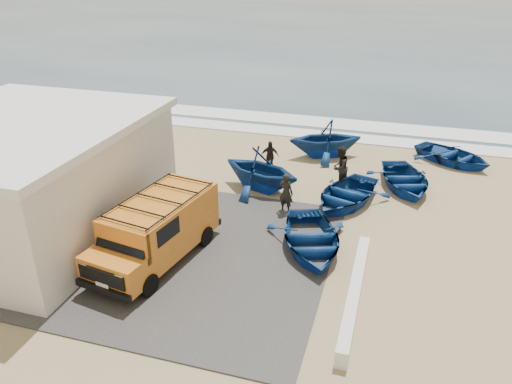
# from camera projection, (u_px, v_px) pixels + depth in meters

# --- Properties ---
(ground) EXTENTS (160.00, 160.00, 0.00)m
(ground) POSITION_uv_depth(u_px,v_px,m) (233.00, 230.00, 19.30)
(ground) COLOR tan
(slab) EXTENTS (12.00, 10.00, 0.05)m
(slab) POSITION_uv_depth(u_px,v_px,m) (163.00, 248.00, 18.08)
(slab) COLOR #413E3B
(slab) RESTS_ON ground
(ocean) EXTENTS (180.00, 88.00, 0.01)m
(ocean) POSITION_uv_depth(u_px,v_px,m) (368.00, 32.00, 67.67)
(ocean) COLOR #385166
(ocean) RESTS_ON ground
(surf_line) EXTENTS (180.00, 1.60, 0.06)m
(surf_line) POSITION_uv_depth(u_px,v_px,m) (299.00, 133.00, 29.65)
(surf_line) COLOR white
(surf_line) RESTS_ON ground
(surf_wash) EXTENTS (180.00, 2.20, 0.04)m
(surf_wash) POSITION_uv_depth(u_px,v_px,m) (307.00, 121.00, 31.82)
(surf_wash) COLOR white
(surf_wash) RESTS_ON ground
(building) EXTENTS (8.40, 9.40, 4.30)m
(building) POSITION_uv_depth(u_px,v_px,m) (24.00, 177.00, 18.58)
(building) COLOR silver
(building) RESTS_ON ground
(parapet) EXTENTS (0.35, 6.00, 0.55)m
(parapet) POSITION_uv_depth(u_px,v_px,m) (355.00, 293.00, 15.30)
(parapet) COLOR silver
(parapet) RESTS_ON ground
(van) EXTENTS (2.92, 5.54, 2.26)m
(van) POSITION_uv_depth(u_px,v_px,m) (157.00, 228.00, 16.98)
(van) COLOR orange
(van) RESTS_ON ground
(boat_near_left) EXTENTS (4.25, 4.99, 0.88)m
(boat_near_left) POSITION_uv_depth(u_px,v_px,m) (311.00, 239.00, 17.85)
(boat_near_left) COLOR navy
(boat_near_left) RESTS_ON ground
(boat_near_right) EXTENTS (4.13, 4.88, 0.86)m
(boat_near_right) POSITION_uv_depth(u_px,v_px,m) (346.00, 194.00, 21.18)
(boat_near_right) COLOR navy
(boat_near_right) RESTS_ON ground
(boat_mid_left) EXTENTS (4.69, 4.37, 2.01)m
(boat_mid_left) POSITION_uv_depth(u_px,v_px,m) (261.00, 169.00, 22.21)
(boat_mid_left) COLOR navy
(boat_mid_left) RESTS_ON ground
(boat_mid_right) EXTENTS (4.01, 4.76, 0.84)m
(boat_mid_right) POSITION_uv_depth(u_px,v_px,m) (405.00, 180.00, 22.58)
(boat_mid_right) COLOR navy
(boat_mid_right) RESTS_ON ground
(boat_far_left) EXTENTS (4.77, 4.51, 1.99)m
(boat_far_left) POSITION_uv_depth(u_px,v_px,m) (326.00, 138.00, 25.92)
(boat_far_left) COLOR navy
(boat_far_left) RESTS_ON ground
(boat_far_right) EXTENTS (4.85, 4.55, 0.82)m
(boat_far_right) POSITION_uv_depth(u_px,v_px,m) (453.00, 156.00, 25.30)
(boat_far_right) COLOR navy
(boat_far_right) RESTS_ON ground
(fisherman_front) EXTENTS (0.71, 0.56, 1.71)m
(fisherman_front) POSITION_uv_depth(u_px,v_px,m) (286.00, 193.00, 20.34)
(fisherman_front) COLOR black
(fisherman_front) RESTS_ON ground
(fisherman_middle) EXTENTS (1.02, 1.15, 1.97)m
(fisherman_middle) POSITION_uv_depth(u_px,v_px,m) (340.00, 167.00, 22.42)
(fisherman_middle) COLOR black
(fisherman_middle) RESTS_ON ground
(fisherman_back) EXTENTS (0.96, 0.58, 1.52)m
(fisherman_back) POSITION_uv_depth(u_px,v_px,m) (270.00, 156.00, 24.27)
(fisherman_back) COLOR black
(fisherman_back) RESTS_ON ground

